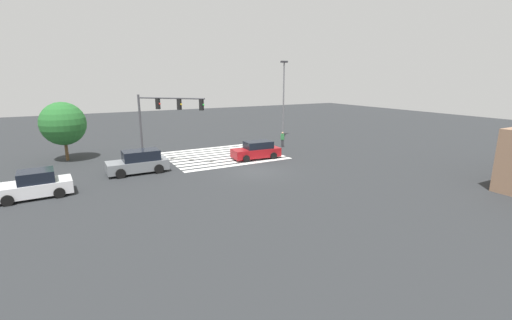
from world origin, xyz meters
name	(u,v)px	position (x,y,z in m)	size (l,w,h in m)	color
ground_plane	(256,171)	(0.00, 0.00, 0.00)	(109.87, 109.87, 0.00)	#2B2D30
crosswalk_markings	(223,155)	(0.00, -6.37, 0.00)	(9.95, 8.20, 0.01)	silver
traffic_signal_mast	(162,113)	(5.55, -5.55, 4.26)	(4.28, 4.28, 5.73)	#47474C
car_0	(139,162)	(7.94, -4.06, 0.82)	(4.41, 2.14, 1.72)	gray
car_1	(257,150)	(-2.19, -3.85, 0.73)	(4.39, 2.18, 1.55)	maroon
car_2	(34,185)	(14.52, -1.44, 0.74)	(4.22, 2.30, 1.63)	silver
pedestrian	(283,139)	(-7.09, -7.08, 0.89)	(0.41, 0.41, 1.60)	#38383D
street_light_pole_a	(284,93)	(-10.03, -11.47, 5.28)	(0.80, 0.36, 8.93)	slate
tree_corner_a	(63,124)	(12.67, -11.27, 3.22)	(3.70, 3.70, 5.08)	brown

